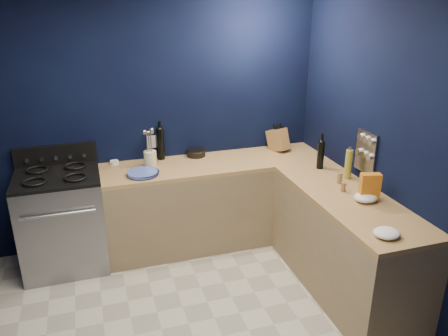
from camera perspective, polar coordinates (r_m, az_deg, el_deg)
name	(u,v)px	position (r m, az deg, el deg)	size (l,w,h in m)	color
wall_back	(150,120)	(4.57, -9.55, 6.05)	(3.50, 0.02, 2.60)	black
wall_right	(412,159)	(3.72, 23.07, 1.03)	(0.02, 3.50, 2.60)	black
cab_back	(216,203)	(4.70, -1.03, -4.58)	(2.30, 0.63, 0.86)	#8B724F
top_back	(216,164)	(4.52, -1.07, 0.56)	(2.30, 0.63, 0.04)	brown
cab_right	(344,245)	(4.10, 15.22, -9.58)	(0.63, 1.67, 0.86)	#8B724F
top_right	(350,199)	(3.89, 15.85, -3.86)	(0.63, 1.67, 0.04)	brown
gas_range	(63,222)	(4.53, -19.99, -6.60)	(0.76, 0.66, 0.92)	gray
oven_door	(63,240)	(4.25, -20.06, -8.64)	(0.59, 0.02, 0.42)	black
cooktop	(56,177)	(4.34, -20.77, -1.03)	(0.76, 0.66, 0.03)	black
backguard	(56,155)	(4.58, -20.82, 1.55)	(0.76, 0.06, 0.20)	black
spice_panel	(366,152)	(4.14, 17.79, 1.97)	(0.02, 0.28, 0.38)	gray
wall_outlet	(151,142)	(4.61, -9.34, 3.35)	(0.09, 0.02, 0.13)	white
plate_stack	(143,173)	(4.24, -10.43, -0.68)	(0.29, 0.29, 0.04)	#3A57A5
ramekin	(114,162)	(4.58, -13.92, 0.71)	(0.09, 0.09, 0.03)	white
utensil_crock	(150,159)	(4.43, -9.46, 1.19)	(0.13, 0.13, 0.16)	beige
wine_bottle_back	(161,144)	(4.59, -8.17, 3.06)	(0.08, 0.08, 0.32)	black
lemon_basket	(196,153)	(4.68, -3.60, 1.99)	(0.19, 0.19, 0.07)	black
knife_block	(278,140)	(4.86, 6.95, 3.61)	(0.13, 0.21, 0.23)	brown
wine_bottle_right	(321,155)	(4.40, 12.32, 1.61)	(0.07, 0.07, 0.27)	black
oil_bottle	(348,164)	(4.21, 15.70, 0.46)	(0.06, 0.06, 0.28)	olive
spice_jar_near	(340,178)	(4.11, 14.67, -1.28)	(0.05, 0.05, 0.10)	olive
spice_jar_far	(343,187)	(3.96, 15.08, -2.37)	(0.04, 0.04, 0.08)	olive
crouton_bag	(370,187)	(3.82, 18.24, -2.37)	(0.16, 0.07, 0.24)	red
towel_front	(366,197)	(3.82, 17.76, -3.63)	(0.20, 0.17, 0.07)	white
towel_end	(387,233)	(3.34, 20.19, -7.85)	(0.19, 0.17, 0.06)	white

